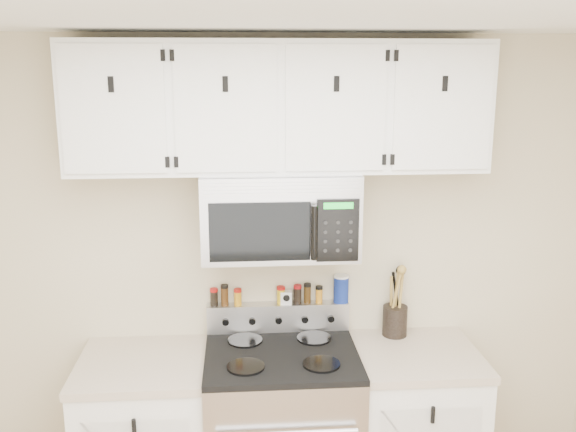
{
  "coord_description": "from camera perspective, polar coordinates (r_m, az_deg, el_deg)",
  "views": [
    {
      "loc": [
        -0.2,
        -1.51,
        2.34
      ],
      "look_at": [
        0.03,
        1.45,
        1.64
      ],
      "focal_mm": 40.0,
      "sensor_mm": 36.0,
      "label": 1
    }
  ],
  "objects": [
    {
      "name": "spice_jar_0",
      "position": [
        3.44,
        -6.59,
        -7.16
      ],
      "size": [
        0.04,
        0.04,
        0.09
      ],
      "color": "black",
      "rests_on": "range"
    },
    {
      "name": "spice_jar_3",
      "position": [
        3.45,
        -0.63,
        -7.03
      ],
      "size": [
        0.04,
        0.04,
        0.1
      ],
      "color": "gold",
      "rests_on": "range"
    },
    {
      "name": "salt_canister",
      "position": [
        3.47,
        4.74,
        -6.45
      ],
      "size": [
        0.08,
        0.08,
        0.15
      ],
      "color": "navy",
      "rests_on": "range"
    },
    {
      "name": "microwave",
      "position": [
        3.16,
        -0.75,
        0.2
      ],
      "size": [
        0.76,
        0.44,
        0.42
      ],
      "color": "#9E9EA3",
      "rests_on": "back_wall"
    },
    {
      "name": "upper_cabinets",
      "position": [
        3.11,
        -0.82,
        9.69
      ],
      "size": [
        2.0,
        0.35,
        0.62
      ],
      "color": "white",
      "rests_on": "back_wall"
    },
    {
      "name": "spice_jar_1",
      "position": [
        3.44,
        -5.65,
        -7.0
      ],
      "size": [
        0.04,
        0.04,
        0.11
      ],
      "color": "#432810",
      "rests_on": "range"
    },
    {
      "name": "base_cabinet_right",
      "position": [
        3.62,
        10.97,
        -18.31
      ],
      "size": [
        0.64,
        0.62,
        0.92
      ],
      "color": "white",
      "rests_on": "floor"
    },
    {
      "name": "spice_jar_6",
      "position": [
        3.46,
        2.78,
        -6.96
      ],
      "size": [
        0.04,
        0.04,
        0.09
      ],
      "color": "orange",
      "rests_on": "range"
    },
    {
      "name": "spice_jar_5",
      "position": [
        3.45,
        1.73,
        -6.86
      ],
      "size": [
        0.04,
        0.04,
        0.11
      ],
      "color": "#3B270E",
      "rests_on": "range"
    },
    {
      "name": "kitchen_timer",
      "position": [
        3.45,
        -0.17,
        -7.23
      ],
      "size": [
        0.06,
        0.05,
        0.07
      ],
      "primitive_type": "cube",
      "rotation": [
        0.0,
        0.0,
        -0.06
      ],
      "color": "white",
      "rests_on": "range"
    },
    {
      "name": "spice_jar_4",
      "position": [
        3.45,
        0.85,
        -6.95
      ],
      "size": [
        0.04,
        0.04,
        0.1
      ],
      "color": "black",
      "rests_on": "range"
    },
    {
      "name": "utensil_crock",
      "position": [
        3.54,
        9.49,
        -8.96
      ],
      "size": [
        0.13,
        0.13,
        0.38
      ],
      "color": "black",
      "rests_on": "base_cabinet_right"
    },
    {
      "name": "spice_jar_2",
      "position": [
        3.44,
        -4.48,
        -7.17
      ],
      "size": [
        0.04,
        0.04,
        0.09
      ],
      "color": "orange",
      "rests_on": "range"
    },
    {
      "name": "back_wall",
      "position": [
        3.44,
        -0.94,
        -5.25
      ],
      "size": [
        3.5,
        0.01,
        2.5
      ],
      "primitive_type": "cube",
      "color": "#BAAD8B",
      "rests_on": "floor"
    }
  ]
}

